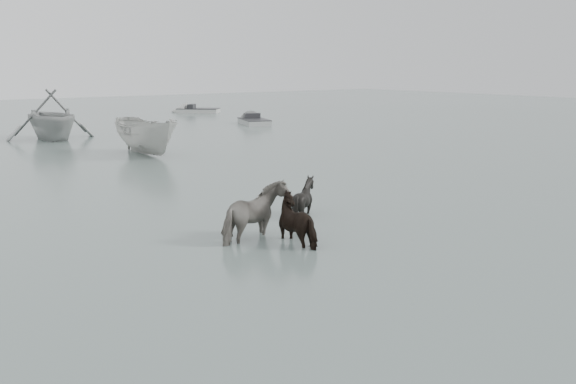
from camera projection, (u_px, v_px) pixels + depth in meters
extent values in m
plane|color=#586961|center=(258.00, 247.00, 14.90)|extent=(140.00, 140.00, 0.00)
imported|color=black|center=(255.00, 205.00, 15.48)|extent=(2.18, 1.50, 1.69)
imported|color=black|center=(302.00, 212.00, 15.31)|extent=(1.67, 1.79, 1.44)
imported|color=black|center=(304.00, 190.00, 18.05)|extent=(1.40, 1.28, 1.40)
imported|color=#A6A8A6|center=(51.00, 113.00, 35.93)|extent=(5.03, 5.78, 2.97)
imported|color=#B5B6B1|center=(147.00, 134.00, 30.04)|extent=(1.91, 5.02, 1.94)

